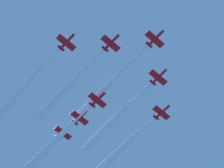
% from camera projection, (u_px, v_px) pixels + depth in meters
% --- Properties ---
extents(jet_lead, '(56.68, 8.65, 3.87)m').
position_uv_depth(jet_lead, '(101.00, 93.00, 218.31)').
color(jet_lead, red).
extents(jet_port_inner, '(55.18, 9.10, 3.85)m').
position_uv_depth(jet_port_inner, '(109.00, 126.00, 226.71)').
color(jet_port_inner, red).
extents(jet_starboard_inner, '(51.86, 8.47, 3.79)m').
position_uv_depth(jet_starboard_inner, '(63.00, 92.00, 214.60)').
color(jet_starboard_inner, red).
extents(jet_port_mid, '(51.75, 8.49, 3.77)m').
position_uv_depth(jet_port_mid, '(116.00, 154.00, 234.31)').
color(jet_port_mid, red).
extents(jet_starboard_mid, '(53.15, 8.48, 3.78)m').
position_uv_depth(jet_starboard_mid, '(21.00, 92.00, 216.19)').
color(jet_starboard_mid, red).
extents(jet_port_outer, '(56.23, 8.45, 3.85)m').
position_uv_depth(jet_port_outer, '(49.00, 147.00, 228.67)').
color(jet_port_outer, red).
extents(jet_starboard_outer, '(50.68, 8.60, 3.80)m').
position_uv_depth(jet_starboard_outer, '(39.00, 158.00, 231.79)').
color(jet_starboard_outer, red).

